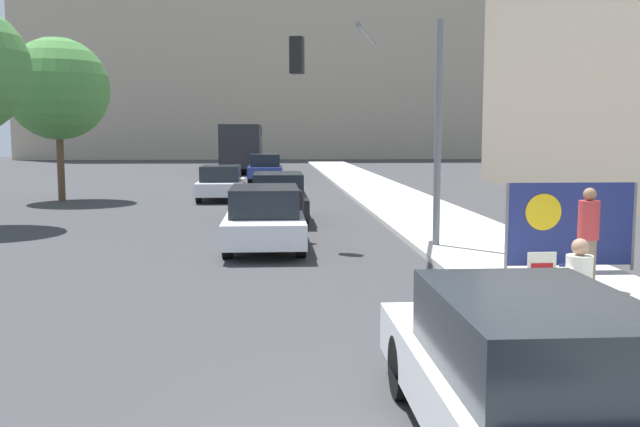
% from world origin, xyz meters
% --- Properties ---
extents(sidewalk_curb, '(3.27, 90.00, 0.13)m').
position_xyz_m(sidewalk_curb, '(3.32, 15.00, 0.07)').
color(sidewalk_curb, beige).
rests_on(sidewalk_curb, ground_plane).
extents(building_backdrop_far, '(52.00, 12.00, 33.92)m').
position_xyz_m(building_backdrop_far, '(-2.00, 74.86, 16.96)').
color(building_backdrop_far, tan).
rests_on(building_backdrop_far, ground_plane).
extents(seated_protester, '(0.92, 0.77, 1.20)m').
position_xyz_m(seated_protester, '(2.37, 3.17, 0.78)').
color(seated_protester, '#474C56').
rests_on(seated_protester, sidewalk_curb).
extents(jogger_on_sidewalk, '(0.34, 0.34, 1.66)m').
position_xyz_m(jogger_on_sidewalk, '(3.61, 5.70, 0.98)').
color(jogger_on_sidewalk, '#756651').
rests_on(jogger_on_sidewalk, sidewalk_curb).
extents(protest_banner, '(2.48, 0.06, 1.64)m').
position_xyz_m(protest_banner, '(3.94, 7.19, 1.01)').
color(protest_banner, slate).
rests_on(protest_banner, sidewalk_curb).
extents(traffic_light_pole, '(3.42, 3.19, 5.06)m').
position_xyz_m(traffic_light_pole, '(0.91, 10.74, 3.61)').
color(traffic_light_pole, slate).
rests_on(traffic_light_pole, sidewalk_curb).
extents(parked_car_curbside, '(1.74, 4.44, 1.40)m').
position_xyz_m(parked_car_curbside, '(0.51, -0.07, 0.70)').
color(parked_car_curbside, white).
rests_on(parked_car_curbside, ground_plane).
extents(car_on_road_nearest, '(1.80, 4.77, 1.45)m').
position_xyz_m(car_on_road_nearest, '(-1.75, 11.12, 0.72)').
color(car_on_road_nearest, white).
rests_on(car_on_road_nearest, ground_plane).
extents(car_on_road_midblock, '(1.71, 4.54, 1.49)m').
position_xyz_m(car_on_road_midblock, '(-1.39, 16.17, 0.74)').
color(car_on_road_midblock, black).
rests_on(car_on_road_midblock, ground_plane).
extents(car_on_road_distant, '(1.77, 4.26, 1.40)m').
position_xyz_m(car_on_road_distant, '(-3.64, 23.45, 0.70)').
color(car_on_road_distant, silver).
rests_on(car_on_road_distant, ground_plane).
extents(car_on_road_far_lane, '(1.88, 4.11, 1.54)m').
position_xyz_m(car_on_road_far_lane, '(-1.97, 34.41, 0.76)').
color(car_on_road_far_lane, navy).
rests_on(car_on_road_far_lane, ground_plane).
extents(city_bus_on_road, '(2.61, 12.24, 3.27)m').
position_xyz_m(city_bus_on_road, '(-3.67, 46.01, 1.88)').
color(city_bus_on_road, '#232328').
rests_on(city_bus_on_road, ground_plane).
extents(motorcycle_on_road, '(0.28, 2.04, 1.32)m').
position_xyz_m(motorcycle_on_road, '(-0.93, 11.93, 0.56)').
color(motorcycle_on_road, maroon).
rests_on(motorcycle_on_road, ground_plane).
extents(street_tree_midblock, '(4.00, 4.00, 6.42)m').
position_xyz_m(street_tree_midblock, '(-9.94, 23.31, 4.41)').
color(street_tree_midblock, brown).
rests_on(street_tree_midblock, ground_plane).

